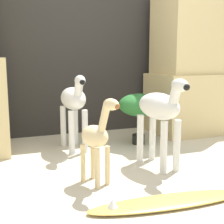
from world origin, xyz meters
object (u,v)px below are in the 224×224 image
(zebra_left, at_px, (74,103))
(potted_palm_front, at_px, (139,106))
(giraffe_figurine, at_px, (97,137))
(surfboard, at_px, (168,202))
(zebra_right, at_px, (160,111))

(zebra_left, distance_m, potted_palm_front, 0.64)
(giraffe_figurine, relative_size, potted_palm_front, 1.18)
(giraffe_figurine, distance_m, surfboard, 0.60)
(potted_palm_front, relative_size, surfboard, 0.51)
(zebra_right, bearing_deg, giraffe_figurine, -164.80)
(zebra_left, relative_size, surfboard, 0.71)
(zebra_left, bearing_deg, zebra_right, -54.57)
(giraffe_figurine, bearing_deg, zebra_right, 15.20)
(potted_palm_front, xyz_separation_m, surfboard, (-0.42, -1.25, -0.36))
(potted_palm_front, bearing_deg, surfboard, -108.55)
(zebra_right, distance_m, potted_palm_front, 0.68)
(giraffe_figurine, xyz_separation_m, potted_palm_front, (0.70, 0.81, 0.05))
(surfboard, bearing_deg, giraffe_figurine, 122.85)
(zebra_left, relative_size, giraffe_figurine, 1.18)
(zebra_left, height_order, potted_palm_front, zebra_left)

